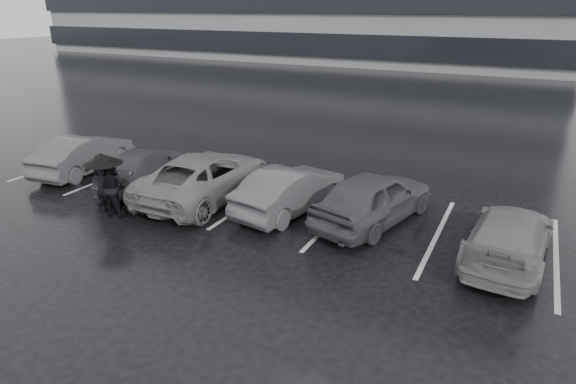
% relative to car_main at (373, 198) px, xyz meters
% --- Properties ---
extents(ground, '(160.00, 160.00, 0.00)m').
position_rel_car_main_xyz_m(ground, '(-1.60, -2.53, -0.73)').
color(ground, black).
rests_on(ground, ground).
extents(car_main, '(2.74, 4.59, 1.46)m').
position_rel_car_main_xyz_m(car_main, '(0.00, 0.00, 0.00)').
color(car_main, black).
rests_on(car_main, ground).
extents(car_west_a, '(2.05, 4.20, 1.32)m').
position_rel_car_main_xyz_m(car_west_a, '(-2.41, -0.32, -0.07)').
color(car_west_a, '#2E2E31').
rests_on(car_west_a, ground).
extents(car_west_b, '(2.56, 5.23, 1.43)m').
position_rel_car_main_xyz_m(car_west_b, '(-5.24, -0.58, -0.02)').
color(car_west_b, '#525255').
rests_on(car_west_b, ground).
extents(car_west_c, '(2.72, 4.51, 1.22)m').
position_rel_car_main_xyz_m(car_west_c, '(-7.83, -0.52, -0.12)').
color(car_west_c, black).
rests_on(car_west_c, ground).
extents(car_west_d, '(1.99, 4.25, 1.35)m').
position_rel_car_main_xyz_m(car_west_d, '(-10.65, -0.51, -0.06)').
color(car_west_d, '#2E2E31').
rests_on(car_west_d, ground).
extents(car_east, '(2.03, 4.35, 1.23)m').
position_rel_car_main_xyz_m(car_east, '(3.51, -0.61, -0.12)').
color(car_east, '#525255').
rests_on(car_east, ground).
extents(pedestrian_left, '(0.70, 0.51, 1.80)m').
position_rel_car_main_xyz_m(pedestrian_left, '(-7.11, -2.85, 0.17)').
color(pedestrian_left, black).
rests_on(pedestrian_left, ground).
extents(pedestrian_right, '(0.87, 0.70, 1.70)m').
position_rel_car_main_xyz_m(pedestrian_right, '(-6.77, -2.88, 0.12)').
color(pedestrian_right, black).
rests_on(pedestrian_right, ground).
extents(umbrella, '(1.09, 1.09, 1.85)m').
position_rel_car_main_xyz_m(umbrella, '(-6.95, -2.94, 0.95)').
color(umbrella, black).
rests_on(umbrella, ground).
extents(stall_stripes, '(19.72, 5.00, 0.00)m').
position_rel_car_main_xyz_m(stall_stripes, '(-2.40, -0.03, -0.73)').
color(stall_stripes, '#B8B7BA').
rests_on(stall_stripes, ground).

